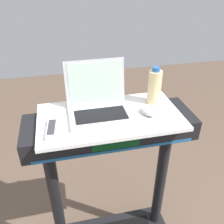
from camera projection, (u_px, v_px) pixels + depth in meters
desk_board at (110, 117)px, 1.27m from camera, size 0.73×0.40×0.02m
laptop at (99, 103)px, 1.27m from camera, size 0.32×0.27×0.25m
computer_mouse at (148, 111)px, 1.27m from camera, size 0.09×0.11×0.03m
water_bottle at (154, 87)px, 1.33m from camera, size 0.07×0.07×0.21m
tv_remote at (52, 129)px, 1.15m from camera, size 0.06×0.16×0.02m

